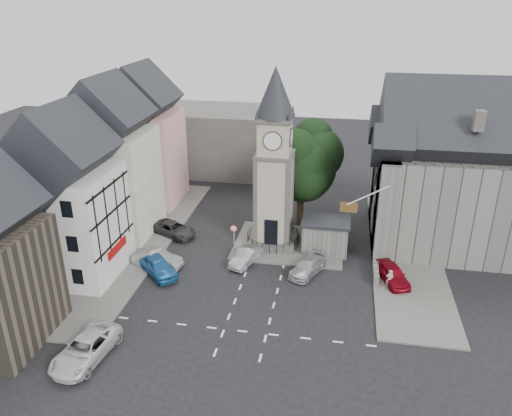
% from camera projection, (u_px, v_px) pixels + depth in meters
% --- Properties ---
extents(ground, '(120.00, 120.00, 0.00)m').
position_uv_depth(ground, '(259.00, 289.00, 39.65)').
color(ground, black).
rests_on(ground, ground).
extents(pavement_west, '(6.00, 30.00, 0.14)m').
position_uv_depth(pavement_west, '(139.00, 241.00, 47.06)').
color(pavement_west, '#595651').
rests_on(pavement_west, ground).
extents(pavement_east, '(6.00, 26.00, 0.14)m').
position_uv_depth(pavement_east, '(405.00, 253.00, 44.90)').
color(pavement_east, '#595651').
rests_on(pavement_east, ground).
extents(central_island, '(10.00, 8.00, 0.16)m').
position_uv_depth(central_island, '(289.00, 244.00, 46.60)').
color(central_island, '#595651').
rests_on(central_island, ground).
extents(road_markings, '(20.00, 8.00, 0.01)m').
position_uv_depth(road_markings, '(245.00, 332.00, 34.68)').
color(road_markings, silver).
rests_on(road_markings, ground).
extents(clock_tower, '(4.86, 4.86, 16.25)m').
position_uv_depth(clock_tower, '(274.00, 161.00, 43.63)').
color(clock_tower, '#4C4944').
rests_on(clock_tower, ground).
extents(stone_shelter, '(4.30, 3.30, 3.08)m').
position_uv_depth(stone_shelter, '(325.00, 235.00, 45.03)').
color(stone_shelter, '#66635E').
rests_on(stone_shelter, ground).
extents(town_tree, '(7.20, 7.20, 10.80)m').
position_uv_depth(town_tree, '(302.00, 158.00, 48.28)').
color(town_tree, black).
rests_on(town_tree, ground).
extents(warning_sign_post, '(0.70, 0.19, 2.85)m').
position_uv_depth(warning_sign_post, '(234.00, 233.00, 44.26)').
color(warning_sign_post, black).
rests_on(warning_sign_post, ground).
extents(terrace_pink, '(8.10, 7.60, 12.80)m').
position_uv_depth(terrace_pink, '(143.00, 144.00, 53.98)').
color(terrace_pink, '#E1A39A').
rests_on(terrace_pink, ground).
extents(terrace_cream, '(8.10, 7.60, 12.80)m').
position_uv_depth(terrace_cream, '(111.00, 167.00, 46.76)').
color(terrace_cream, beige).
rests_on(terrace_cream, ground).
extents(terrace_tudor, '(8.10, 7.60, 12.00)m').
position_uv_depth(terrace_tudor, '(67.00, 204.00, 39.69)').
color(terrace_tudor, silver).
rests_on(terrace_tudor, ground).
extents(backdrop_west, '(20.00, 10.00, 8.00)m').
position_uv_depth(backdrop_west, '(205.00, 139.00, 65.28)').
color(backdrop_west, '#4C4944').
rests_on(backdrop_west, ground).
extents(east_building, '(14.40, 11.40, 12.60)m').
position_uv_depth(east_building, '(451.00, 180.00, 44.56)').
color(east_building, '#66635E').
rests_on(east_building, ground).
extents(east_boundary_wall, '(0.40, 16.00, 0.90)m').
position_uv_depth(east_boundary_wall, '(373.00, 237.00, 47.01)').
color(east_boundary_wall, '#66635E').
rests_on(east_boundary_wall, ground).
extents(flagpole, '(3.68, 0.10, 2.74)m').
position_uv_depth(flagpole, '(368.00, 196.00, 39.18)').
color(flagpole, white).
rests_on(flagpole, ground).
extents(car_west_blue, '(4.56, 4.55, 1.57)m').
position_uv_depth(car_west_blue, '(158.00, 266.00, 41.43)').
color(car_west_blue, '#1B5696').
rests_on(car_west_blue, ground).
extents(car_west_silver, '(4.53, 2.20, 1.43)m').
position_uv_depth(car_west_silver, '(158.00, 259.00, 42.70)').
color(car_west_silver, '#97989E').
rests_on(car_west_silver, ground).
extents(car_west_grey, '(5.22, 4.12, 1.32)m').
position_uv_depth(car_west_grey, '(174.00, 229.00, 48.18)').
color(car_west_grey, '#303133').
rests_on(car_west_grey, ground).
extents(car_island_silver, '(2.59, 4.19, 1.30)m').
position_uv_depth(car_island_silver, '(246.00, 257.00, 43.16)').
color(car_island_silver, '#909598').
rests_on(car_island_silver, ground).
extents(car_island_east, '(3.39, 4.61, 1.24)m').
position_uv_depth(car_island_east, '(308.00, 267.00, 41.63)').
color(car_island_east, '#AFB2B7').
rests_on(car_island_east, ground).
extents(car_east_red, '(3.05, 4.58, 1.45)m').
position_uv_depth(car_east_red, '(393.00, 274.00, 40.37)').
color(car_east_red, maroon).
rests_on(car_east_red, ground).
extents(van_sw_white, '(3.19, 5.69, 1.50)m').
position_uv_depth(van_sw_white, '(86.00, 349.00, 31.86)').
color(van_sw_white, silver).
rests_on(van_sw_white, ground).
extents(pedestrian, '(0.64, 0.46, 1.65)m').
position_uv_depth(pedestrian, '(390.00, 279.00, 39.48)').
color(pedestrian, beige).
rests_on(pedestrian, ground).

